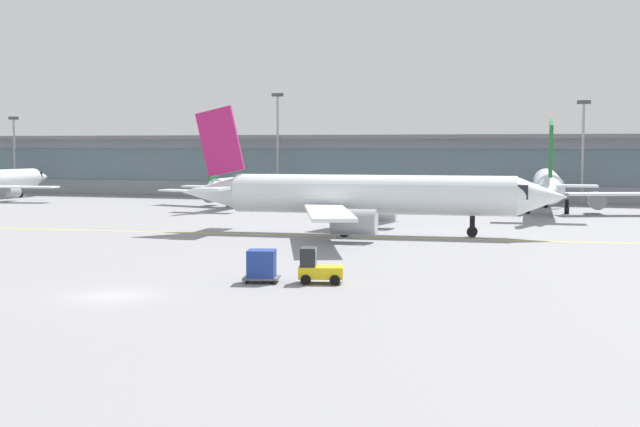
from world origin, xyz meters
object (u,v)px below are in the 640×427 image
object	(u,v)px
apron_light_mast_0	(15,151)
apron_light_mast_2	(583,148)
gate_airplane_2	(548,186)
cargo_dolly_lead	(262,265)
gate_airplane_1	(244,187)
baggage_tug	(317,268)
taxiing_regional_jet	(367,196)
apron_light_mast_1	(278,141)

from	to	relation	value
apron_light_mast_0	apron_light_mast_2	world-z (taller)	apron_light_mast_2
gate_airplane_2	cargo_dolly_lead	size ratio (longest dim) A/B	13.57
gate_airplane_1	apron_light_mast_0	size ratio (longest dim) A/B	2.04
gate_airplane_2	baggage_tug	bearing A→B (deg)	166.10
gate_airplane_2	gate_airplane_1	bearing A→B (deg)	87.59
taxiing_regional_jet	gate_airplane_2	bearing A→B (deg)	60.12
gate_airplane_2	apron_light_mast_0	bearing A→B (deg)	76.60
cargo_dolly_lead	apron_light_mast_2	size ratio (longest dim) A/B	0.17
gate_airplane_2	apron_light_mast_2	bearing A→B (deg)	-18.25
taxiing_regional_jet	apron_light_mast_1	distance (m)	53.36
baggage_tug	cargo_dolly_lead	distance (m)	3.31
baggage_tug	gate_airplane_2	bearing A→B (deg)	66.44
apron_light_mast_0	gate_airplane_2	bearing A→B (deg)	-9.96
cargo_dolly_lead	baggage_tug	bearing A→B (deg)	-0.00
gate_airplane_1	apron_light_mast_2	distance (m)	45.63
cargo_dolly_lead	apron_light_mast_2	bearing A→B (deg)	63.25
gate_airplane_1	taxiing_regional_jet	size ratio (longest dim) A/B	0.73
taxiing_regional_jet	cargo_dolly_lead	bearing A→B (deg)	-93.19
taxiing_regional_jet	baggage_tug	distance (m)	27.68
baggage_tug	apron_light_mast_2	xyz separation A→B (m)	(14.55, 72.44, 6.82)
cargo_dolly_lead	apron_light_mast_1	world-z (taller)	apron_light_mast_1
baggage_tug	apron_light_mast_1	distance (m)	79.85
taxiing_regional_jet	baggage_tug	bearing A→B (deg)	-86.45
taxiing_regional_jet	apron_light_mast_1	size ratio (longest dim) A/B	2.24
gate_airplane_1	taxiing_regional_jet	world-z (taller)	taxiing_regional_jet
apron_light_mast_1	cargo_dolly_lead	bearing A→B (deg)	-70.61
apron_light_mast_2	gate_airplane_2	bearing A→B (deg)	-104.82
baggage_tug	cargo_dolly_lead	world-z (taller)	baggage_tug
gate_airplane_2	taxiing_regional_jet	bearing A→B (deg)	151.13
gate_airplane_2	apron_light_mast_1	size ratio (longest dim) A/B	2.06
gate_airplane_1	baggage_tug	size ratio (longest dim) A/B	9.15
baggage_tug	apron_light_mast_0	world-z (taller)	apron_light_mast_0
taxiing_regional_jet	apron_light_mast_1	xyz separation A→B (m)	(-25.63, 46.53, 5.09)
apron_light_mast_0	cargo_dolly_lead	bearing A→B (deg)	-45.50
gate_airplane_2	cargo_dolly_lead	distance (m)	60.19
gate_airplane_1	apron_light_mast_1	world-z (taller)	apron_light_mast_1
apron_light_mast_2	gate_airplane_1	bearing A→B (deg)	-160.21
baggage_tug	apron_light_mast_2	bearing A→B (deg)	65.54
gate_airplane_2	cargo_dolly_lead	bearing A→B (deg)	163.22
baggage_tug	cargo_dolly_lead	bearing A→B (deg)	180.00
baggage_tug	apron_light_mast_0	size ratio (longest dim) A/B	0.22
gate_airplane_1	gate_airplane_2	bearing A→B (deg)	-89.63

